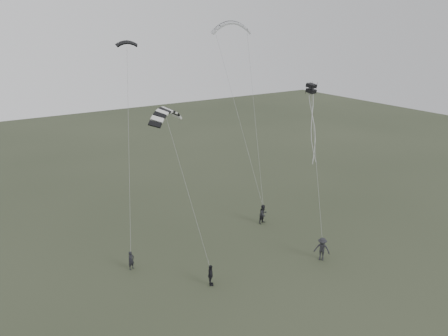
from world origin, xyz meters
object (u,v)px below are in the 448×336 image
flyer_center (211,275)px  kite_box (311,88)px  flyer_right (263,214)px  flyer_far (322,249)px  kite_pale_large (231,23)px  flyer_left (131,260)px  kite_striped (166,110)px  kite_dark_small (127,42)px

flyer_center → kite_box: (12.02, 3.29, 12.12)m
flyer_right → flyer_far: 7.96m
flyer_right → kite_pale_large: (1.64, 8.03, 17.23)m
flyer_right → kite_box: bearing=-61.9°
flyer_left → kite_striped: (2.60, -1.84, 11.74)m
flyer_center → kite_striped: size_ratio=0.48×
kite_dark_small → kite_box: bearing=-13.6°
kite_pale_large → kite_box: 12.11m
kite_striped → kite_box: 13.43m
flyer_right → kite_box: 12.58m
kite_box → flyer_center: bearing=-178.3°
flyer_center → kite_box: 17.38m
flyer_center → kite_striped: 12.23m
kite_dark_small → kite_pale_large: size_ratio=0.41×
kite_dark_small → kite_box: size_ratio=2.21×
flyer_left → kite_pale_large: (15.25, 8.99, 17.41)m
kite_box → kite_striped: bearing=166.0°
kite_dark_small → kite_striped: 7.73m
flyer_left → flyer_far: 15.06m
flyer_right → kite_dark_small: 19.60m
flyer_left → kite_dark_small: 16.82m
flyer_left → flyer_far: (13.34, -6.99, 0.23)m
flyer_left → kite_dark_small: size_ratio=0.93×
kite_striped → flyer_center: bearing=-102.5°
flyer_far → kite_striped: (-10.74, 5.15, 11.51)m
flyer_center → kite_box: kite_box is taller
flyer_right → kite_striped: size_ratio=0.55×
flyer_right → flyer_center: (-9.61, -6.17, -0.11)m
flyer_right → flyer_center: size_ratio=1.14×
flyer_center → flyer_right: bearing=-30.2°
kite_pale_large → flyer_right: bearing=-75.9°
flyer_left → kite_striped: kite_striped is taller
flyer_center → kite_pale_large: 25.08m
flyer_center → kite_striped: (-1.40, 3.36, 11.67)m
flyer_left → kite_box: (16.01, -1.91, 12.19)m
flyer_left → kite_pale_large: bearing=11.4°
kite_pale_large → flyer_left: bearing=-123.8°
flyer_right → kite_pale_large: size_ratio=0.47×
flyer_right → flyer_center: bearing=-159.1°
flyer_right → kite_striped: bearing=-177.5°
kite_dark_small → kite_box: 15.41m
flyer_right → kite_striped: (-11.01, -2.81, 11.56)m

